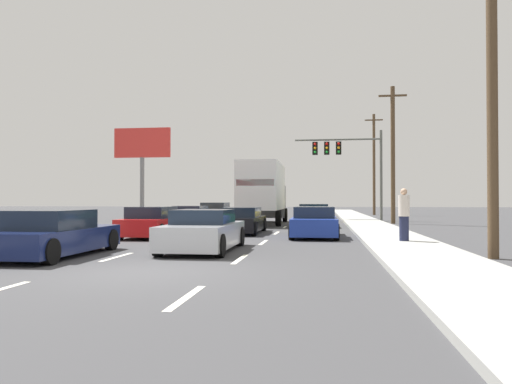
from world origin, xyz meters
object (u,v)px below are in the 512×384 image
at_px(car_maroon, 190,217).
at_px(car_yellow, 316,214).
at_px(box_truck, 263,190).
at_px(car_green, 314,216).
at_px(car_red, 153,223).
at_px(utility_pole_far, 374,163).
at_px(roadside_billboard, 142,152).
at_px(car_black, 242,221).
at_px(utility_pole_mid, 393,153).
at_px(traffic_signal_mast, 341,154).
at_px(pedestrian_near_corner, 404,214).
at_px(car_blue, 314,223).
at_px(car_orange, 215,213).
at_px(utility_pole_near, 492,75).
at_px(car_navy, 54,235).

relative_size(car_maroon, car_yellow, 1.04).
height_order(box_truck, car_green, box_truck).
height_order(car_red, utility_pole_far, utility_pole_far).
bearing_deg(roadside_billboard, car_maroon, -58.00).
height_order(car_black, utility_pole_mid, utility_pole_mid).
relative_size(traffic_signal_mast, pedestrian_near_corner, 3.71).
distance_m(box_truck, utility_pole_far, 22.02).
bearing_deg(utility_pole_mid, car_maroon, -154.48).
height_order(car_maroon, roadside_billboard, roadside_billboard).
height_order(car_red, traffic_signal_mast, traffic_signal_mast).
distance_m(car_black, car_green, 6.43).
bearing_deg(car_blue, traffic_signal_mast, 84.08).
height_order(car_green, pedestrian_near_corner, pedestrian_near_corner).
bearing_deg(car_yellow, car_red, -114.32).
distance_m(utility_pole_mid, roadside_billboard, 20.59).
height_order(car_orange, car_yellow, car_orange).
xyz_separation_m(car_orange, car_green, (6.92, -5.06, -0.01)).
bearing_deg(car_orange, box_truck, -32.41).
height_order(car_maroon, car_yellow, car_yellow).
height_order(car_green, utility_pole_near, utility_pole_near).
relative_size(car_maroon, car_black, 0.94).
bearing_deg(pedestrian_near_corner, car_blue, 135.90).
bearing_deg(car_black, utility_pole_far, 72.47).
xyz_separation_m(car_yellow, utility_pole_near, (4.97, -20.48, 4.34)).
bearing_deg(car_blue, car_orange, 119.40).
bearing_deg(pedestrian_near_corner, car_navy, -154.64).
distance_m(car_red, car_black, 4.30).
distance_m(utility_pole_near, utility_pole_mid, 18.83).
height_order(car_orange, traffic_signal_mast, traffic_signal_mast).
distance_m(car_maroon, car_green, 7.08).
height_order(utility_pole_near, utility_pole_far, utility_pole_far).
height_order(car_yellow, utility_pole_far, utility_pole_far).
height_order(car_green, traffic_signal_mast, traffic_signal_mast).
relative_size(box_truck, roadside_billboard, 1.12).
distance_m(box_truck, traffic_signal_mast, 8.56).
relative_size(box_truck, traffic_signal_mast, 1.26).
distance_m(box_truck, pedestrian_near_corner, 14.84).
height_order(car_yellow, pedestrian_near_corner, pedestrian_near_corner).
height_order(car_orange, car_blue, car_orange).
bearing_deg(car_orange, utility_pole_mid, -2.42).
bearing_deg(car_maroon, car_navy, -89.51).
relative_size(car_orange, traffic_signal_mast, 0.69).
bearing_deg(pedestrian_near_corner, car_orange, 123.22).
xyz_separation_m(box_truck, car_yellow, (3.26, 3.47, -1.62)).
bearing_deg(utility_pole_far, car_yellow, -109.05).
xyz_separation_m(box_truck, utility_pole_mid, (8.29, 1.82, 2.45)).
bearing_deg(traffic_signal_mast, utility_pole_mid, -54.39).
relative_size(car_black, car_green, 1.11).
xyz_separation_m(car_navy, car_black, (3.63, 9.78, -0.02)).
bearing_deg(car_yellow, utility_pole_far, 70.95).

